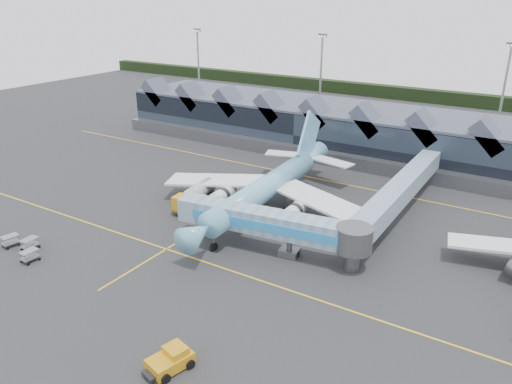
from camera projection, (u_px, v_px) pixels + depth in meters
The scene contains 10 objects.
ground at pixel (202, 227), 74.33m from camera, with size 260.00×260.00×0.00m, color #2B2C2E.
taxi_stripes at pixel (240, 205), 82.19m from camera, with size 120.00×60.00×0.01m.
tree_line_far at pixel (412, 94), 160.11m from camera, with size 260.00×4.00×4.00m, color black.
terminal at pixel (313, 124), 112.24m from camera, with size 90.00×22.25×12.52m.
light_masts at pixel (453, 91), 108.74m from camera, with size 132.40×42.56×22.45m.
main_airliner at pixel (268, 186), 78.89m from camera, with size 36.75×42.26×13.58m.
jet_bridge at pixel (282, 226), 65.34m from camera, with size 26.92×7.22×5.96m.
fuel_truck at pixel (197, 194), 81.07m from camera, with size 3.95×10.72×3.56m.
pushback_tug at pixel (170, 360), 46.24m from camera, with size 3.79×5.02×2.04m.
baggage_carts at pixel (23, 246), 67.00m from camera, with size 7.71×4.38×1.54m.
Camera 1 is at (42.27, -52.56, 32.67)m, focal length 35.00 mm.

